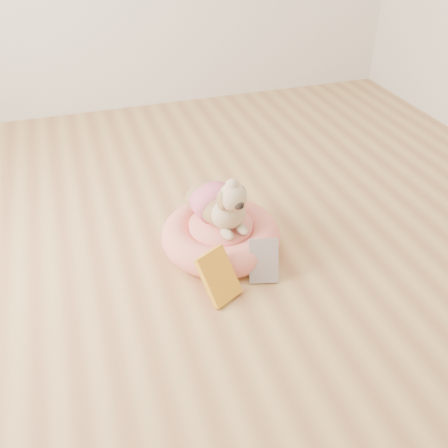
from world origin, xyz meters
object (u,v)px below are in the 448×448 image
object	(u,v)px
pet_bed	(221,236)
book_white	(264,261)
book_yellow	(219,276)
dog	(220,195)

from	to	relation	value
pet_bed	book_white	xyz separation A→B (m)	(0.11, -0.27, 0.02)
pet_bed	book_white	bearing A→B (deg)	-66.84
book_white	pet_bed	bearing A→B (deg)	128.30
book_yellow	book_white	size ratio (longest dim) A/B	1.15
pet_bed	book_white	size ratio (longest dim) A/B	2.88
dog	pet_bed	bearing A→B (deg)	-107.32
pet_bed	dog	size ratio (longest dim) A/B	1.46
pet_bed	book_yellow	bearing A→B (deg)	-109.30
book_white	book_yellow	bearing A→B (deg)	-153.03
pet_bed	book_white	world-z (taller)	book_white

